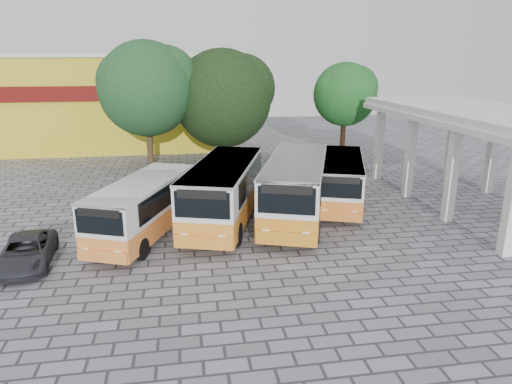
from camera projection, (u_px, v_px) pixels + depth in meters
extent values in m
plane|color=slate|center=(307.00, 244.00, 20.34)|extent=(90.00, 90.00, 0.00)
cube|color=silver|center=(379.00, 142.00, 30.79)|extent=(0.45, 0.45, 5.00)
cube|color=silver|center=(451.00, 140.00, 31.60)|extent=(0.45, 0.45, 5.00)
cube|color=silver|center=(481.00, 112.00, 24.28)|extent=(6.60, 15.60, 0.40)
cube|color=silver|center=(480.00, 119.00, 24.38)|extent=(6.80, 15.80, 0.30)
cube|color=gold|center=(118.00, 103.00, 42.13)|extent=(20.00, 10.00, 8.00)
cube|color=#590C0A|center=(109.00, 93.00, 36.96)|extent=(20.00, 0.20, 1.20)
cube|color=silver|center=(114.00, 56.00, 40.96)|extent=(20.40, 10.40, 0.30)
cube|color=orange|center=(145.00, 219.00, 20.97)|extent=(4.75, 7.59, 0.96)
cube|color=silver|center=(143.00, 196.00, 20.64)|extent=(4.75, 7.59, 1.34)
cube|color=silver|center=(142.00, 182.00, 20.47)|extent=(4.79, 7.61, 0.11)
cube|color=black|center=(118.00, 196.00, 20.47)|extent=(2.29, 5.61, 0.96)
cube|color=black|center=(168.00, 194.00, 20.81)|extent=(2.29, 5.61, 0.96)
cube|color=black|center=(136.00, 223.00, 17.16)|extent=(1.84, 0.78, 0.96)
cube|color=black|center=(135.00, 213.00, 17.06)|extent=(1.63, 0.70, 0.31)
cylinder|color=black|center=(117.00, 249.00, 18.67)|extent=(0.26, 0.91, 0.91)
cylinder|color=black|center=(166.00, 246.00, 18.98)|extent=(0.26, 0.91, 0.91)
cylinder|color=black|center=(129.00, 212.00, 23.17)|extent=(0.26, 0.91, 0.91)
cylinder|color=black|center=(168.00, 210.00, 23.47)|extent=(0.26, 0.91, 0.91)
cube|color=orange|center=(224.00, 205.00, 22.65)|extent=(4.95, 8.86, 1.11)
cube|color=silver|center=(224.00, 179.00, 22.27)|extent=(4.95, 8.86, 1.56)
cube|color=silver|center=(224.00, 164.00, 22.07)|extent=(5.00, 8.88, 0.13)
cube|color=black|center=(197.00, 179.00, 22.06)|extent=(2.12, 6.70, 1.11)
cube|color=black|center=(250.00, 177.00, 22.46)|extent=(2.12, 6.70, 1.11)
cube|color=black|center=(234.00, 205.00, 18.23)|extent=(2.19, 0.72, 1.11)
cube|color=black|center=(234.00, 194.00, 18.10)|extent=(1.94, 0.65, 0.36)
cylinder|color=black|center=(205.00, 234.00, 19.98)|extent=(0.30, 1.06, 1.06)
cylinder|color=black|center=(256.00, 231.00, 20.33)|extent=(0.30, 1.06, 1.06)
cylinder|color=black|center=(199.00, 198.00, 25.20)|extent=(0.30, 1.06, 1.06)
cylinder|color=black|center=(240.00, 196.00, 25.56)|extent=(0.30, 1.06, 1.06)
cube|color=orange|center=(296.00, 201.00, 23.07)|extent=(5.39, 9.17, 1.15)
cube|color=silver|center=(296.00, 175.00, 22.68)|extent=(5.39, 9.17, 1.62)
cube|color=silver|center=(297.00, 160.00, 22.47)|extent=(5.44, 9.19, 0.13)
cube|color=black|center=(270.00, 175.00, 22.47)|extent=(2.44, 6.87, 1.15)
cube|color=black|center=(322.00, 173.00, 22.88)|extent=(2.44, 6.87, 1.15)
cube|color=black|center=(323.00, 201.00, 18.49)|extent=(2.25, 0.83, 1.15)
cube|color=black|center=(323.00, 190.00, 18.36)|extent=(1.99, 0.75, 0.37)
cylinder|color=black|center=(285.00, 231.00, 20.31)|extent=(0.31, 1.10, 1.10)
cylinder|color=black|center=(336.00, 228.00, 20.68)|extent=(0.31, 1.10, 1.10)
cylinder|color=black|center=(263.00, 195.00, 25.72)|extent=(0.31, 1.10, 1.10)
cylinder|color=black|center=(303.00, 193.00, 26.09)|extent=(0.31, 1.10, 1.10)
cube|color=orange|center=(340.00, 191.00, 25.48)|extent=(4.60, 7.76, 0.98)
cube|color=silver|center=(341.00, 170.00, 25.15)|extent=(4.60, 7.76, 1.37)
cube|color=silver|center=(341.00, 159.00, 24.97)|extent=(4.64, 7.78, 0.11)
cube|color=black|center=(321.00, 171.00, 24.97)|extent=(2.10, 5.81, 0.98)
cube|color=black|center=(360.00, 169.00, 25.32)|extent=(2.10, 5.81, 0.98)
cube|color=black|center=(367.00, 188.00, 21.60)|extent=(1.90, 0.72, 0.98)
cube|color=black|center=(368.00, 180.00, 21.49)|extent=(1.69, 0.65, 0.32)
cylinder|color=black|center=(336.00, 212.00, 23.14)|extent=(0.26, 0.93, 0.93)
cylinder|color=black|center=(374.00, 210.00, 23.45)|extent=(0.26, 0.93, 0.93)
cylinder|color=black|center=(310.00, 186.00, 27.72)|extent=(0.26, 0.93, 0.93)
cylinder|color=black|center=(342.00, 185.00, 28.03)|extent=(0.26, 0.93, 0.93)
cylinder|color=#4A3922|center=(150.00, 142.00, 32.78)|extent=(0.47, 0.47, 4.33)
sphere|color=#143F19|center=(146.00, 89.00, 31.72)|extent=(6.62, 6.62, 6.62)
sphere|color=#143F19|center=(165.00, 79.00, 32.02)|extent=(4.63, 4.63, 4.63)
sphere|color=#143F19|center=(128.00, 82.00, 31.21)|extent=(4.30, 4.30, 4.30)
cylinder|color=#352512|center=(223.00, 140.00, 34.62)|extent=(0.47, 0.47, 3.96)
sphere|color=black|center=(223.00, 98.00, 33.74)|extent=(7.23, 7.23, 7.23)
sphere|color=black|center=(241.00, 88.00, 34.04)|extent=(5.06, 5.06, 5.06)
sphere|color=black|center=(205.00, 91.00, 33.20)|extent=(4.70, 4.70, 4.70)
cylinder|color=black|center=(343.00, 140.00, 35.34)|extent=(0.39, 0.39, 3.72)
sphere|color=#124D15|center=(345.00, 94.00, 34.36)|extent=(4.77, 4.77, 4.77)
sphere|color=#124D15|center=(356.00, 88.00, 34.66)|extent=(3.34, 3.34, 3.34)
sphere|color=#124D15|center=(335.00, 90.00, 33.94)|extent=(3.10, 3.10, 3.10)
imported|color=#2B2B32|center=(26.00, 252.00, 18.09)|extent=(2.28, 4.27, 1.14)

